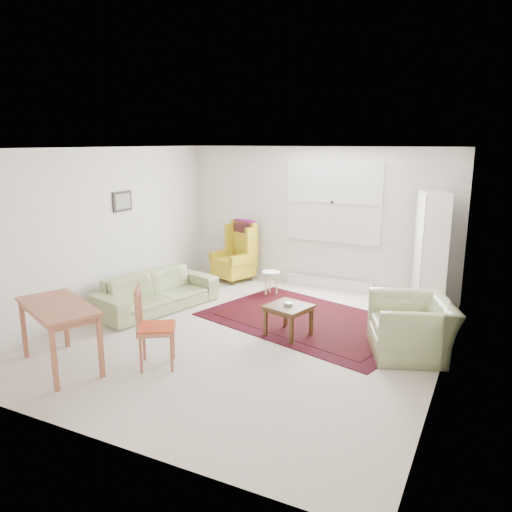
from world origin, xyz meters
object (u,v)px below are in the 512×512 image
at_px(sofa, 156,285).
at_px(coffee_table, 288,320).
at_px(wingback_chair, 233,251).
at_px(desk_chair, 157,327).
at_px(cabinet, 431,251).
at_px(stool, 271,283).
at_px(desk, 60,336).
at_px(armchair, 412,322).

relative_size(sofa, coffee_table, 3.75).
height_order(wingback_chair, desk_chair, wingback_chair).
distance_m(cabinet, desk_chair, 4.45).
distance_m(coffee_table, desk_chair, 1.87).
relative_size(stool, desk, 0.34).
relative_size(armchair, desk_chair, 1.10).
bearing_deg(coffee_table, sofa, 177.93).
distance_m(coffee_table, cabinet, 2.67).
relative_size(sofa, stool, 4.89).
xyz_separation_m(stool, cabinet, (2.52, 0.48, 0.72)).
distance_m(stool, cabinet, 2.66).
distance_m(wingback_chair, cabinet, 3.54).
bearing_deg(desk, desk_chair, 27.68).
bearing_deg(coffee_table, desk, -133.83).
xyz_separation_m(sofa, desk, (0.27, -2.16, -0.02)).
bearing_deg(desk_chair, cabinet, -67.46).
bearing_deg(sofa, wingback_chair, 6.90).
bearing_deg(cabinet, coffee_table, -144.57).
height_order(sofa, wingback_chair, wingback_chair).
bearing_deg(armchair, desk, -79.72).
relative_size(wingback_chair, cabinet, 0.61).
xyz_separation_m(wingback_chair, coffee_table, (2.01, -2.09, -0.35)).
bearing_deg(cabinet, desk_chair, -143.25).
bearing_deg(wingback_chair, armchair, -8.99).
bearing_deg(cabinet, sofa, -170.64).
height_order(coffee_table, stool, coffee_table).
distance_m(wingback_chair, desk_chair, 3.78).
bearing_deg(stool, wingback_chair, 154.65).
xyz_separation_m(cabinet, desk_chair, (-2.52, -3.65, -0.43)).
relative_size(armchair, cabinet, 0.58).
xyz_separation_m(sofa, wingback_chair, (0.26, 2.01, 0.17)).
distance_m(armchair, coffee_table, 1.61).
bearing_deg(cabinet, desk, -148.71).
height_order(armchair, desk, armchair).
distance_m(coffee_table, desk, 2.88).
distance_m(sofa, coffee_table, 2.27).
xyz_separation_m(sofa, desk_chair, (1.26, -1.64, 0.09)).
height_order(desk, desk_chair, desk_chair).
relative_size(sofa, wingback_chair, 1.75).
bearing_deg(wingback_chair, desk_chair, -54.99).
bearing_deg(sofa, stool, -25.30).
xyz_separation_m(wingback_chair, desk_chair, (1.00, -3.65, -0.08)).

